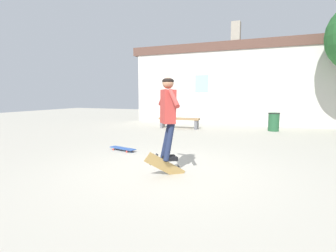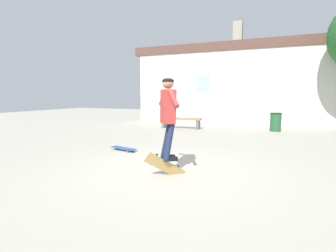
% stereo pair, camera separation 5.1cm
% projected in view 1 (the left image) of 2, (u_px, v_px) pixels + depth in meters
% --- Properties ---
extents(ground_plane, '(40.00, 40.00, 0.00)m').
position_uv_depth(ground_plane, '(169.00, 171.00, 5.32)').
color(ground_plane, '#B2AD9E').
extents(building_backdrop, '(11.82, 0.52, 5.19)m').
position_uv_depth(building_backdrop, '(236.00, 81.00, 13.48)').
color(building_backdrop, beige).
rests_on(building_backdrop, ground_plane).
extents(park_bench, '(1.89, 0.55, 0.49)m').
position_uv_depth(park_bench, '(179.00, 121.00, 12.03)').
color(park_bench, '#99754C').
rests_on(park_bench, ground_plane).
extents(trash_bin, '(0.49, 0.49, 0.79)m').
position_uv_depth(trash_bin, '(274.00, 121.00, 11.16)').
color(trash_bin, '#235633').
rests_on(trash_bin, ground_plane).
extents(skater, '(0.81, 1.00, 1.56)m').
position_uv_depth(skater, '(168.00, 111.00, 4.92)').
color(skater, '#B23833').
extents(skateboard_flipping, '(0.62, 0.60, 0.63)m').
position_uv_depth(skateboard_flipping, '(165.00, 166.00, 5.00)').
color(skateboard_flipping, '#AD894C').
extents(skateboard_resting, '(0.87, 0.40, 0.08)m').
position_uv_depth(skateboard_resting, '(123.00, 148.00, 7.24)').
color(skateboard_resting, '#2D519E').
rests_on(skateboard_resting, ground_plane).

